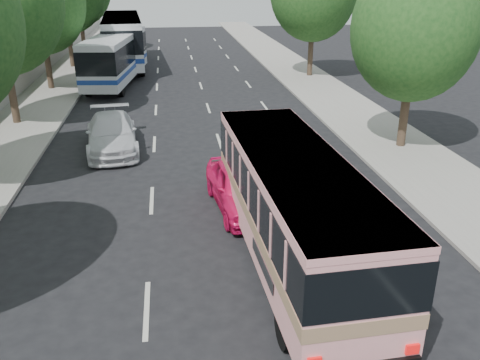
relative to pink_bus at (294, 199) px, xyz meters
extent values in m
plane|color=black|center=(-1.83, 0.45, -1.83)|extent=(120.00, 120.00, 0.00)
cube|color=#9E998E|center=(-10.33, 20.45, -1.75)|extent=(4.00, 90.00, 0.15)
cube|color=#9E998E|center=(6.67, 20.45, -1.77)|extent=(4.00, 90.00, 0.12)
cube|color=#9E998E|center=(-12.13, 20.45, -0.93)|extent=(0.30, 90.00, 1.50)
cylinder|color=#38281E|center=(-10.53, 14.45, 0.07)|extent=(0.36, 0.36, 3.80)
cylinder|color=#38281E|center=(-10.43, 22.45, -0.08)|extent=(0.36, 0.36, 3.50)
ellipsoid|color=#1A4719|center=(-10.43, 22.45, 3.60)|extent=(5.52, 5.52, 6.35)
cylinder|color=#38281E|center=(-10.33, 30.45, 0.17)|extent=(0.36, 0.36, 3.99)
cylinder|color=#38281E|center=(-10.53, 38.45, 0.04)|extent=(0.36, 0.36, 3.72)
cylinder|color=#38281E|center=(6.87, 8.45, -0.21)|extent=(0.36, 0.36, 3.23)
ellipsoid|color=#1A4719|center=(6.87, 8.45, 3.19)|extent=(5.10, 5.10, 5.87)
sphere|color=#1A4719|center=(7.27, 8.15, 4.21)|extent=(3.32, 3.31, 3.31)
cylinder|color=#38281E|center=(7.17, 24.45, 0.07)|extent=(0.36, 0.36, 3.80)
cube|color=#FFA4A6|center=(0.00, 0.00, -0.12)|extent=(2.67, 9.26, 2.46)
cube|color=#9E7A59|center=(0.00, 0.00, -0.40)|extent=(2.71, 9.28, 0.32)
cube|color=black|center=(0.00, 0.00, 0.33)|extent=(2.72, 9.29, 1.01)
cube|color=#FFA4A6|center=(0.00, 0.00, 1.03)|extent=(2.69, 9.28, 0.15)
cylinder|color=black|center=(-1.11, 2.71, -1.35)|extent=(0.31, 0.96, 0.95)
cylinder|color=black|center=(0.88, 2.79, -1.35)|extent=(0.31, 0.96, 0.95)
cylinder|color=black|center=(-0.87, -3.15, -1.35)|extent=(0.31, 0.96, 0.95)
cylinder|color=black|center=(1.12, -3.07, -1.35)|extent=(0.31, 0.96, 0.95)
imported|color=#F4155E|center=(-0.83, 3.45, -1.08)|extent=(2.20, 4.51, 1.48)
imported|color=silver|center=(-5.47, 9.91, -1.09)|extent=(2.58, 5.24, 1.47)
cube|color=silver|center=(-6.33, 23.90, 0.04)|extent=(3.64, 10.98, 2.74)
cube|color=black|center=(-6.33, 23.90, 0.37)|extent=(3.69, 11.01, 1.35)
cube|color=navy|center=(-6.33, 23.90, -0.66)|extent=(3.68, 11.00, 0.27)
cube|color=silver|center=(-6.33, 23.90, 1.34)|extent=(3.66, 11.00, 0.13)
cylinder|color=black|center=(-6.89, 27.41, -1.33)|extent=(0.41, 1.02, 0.99)
cylinder|color=black|center=(-4.91, 27.15, -1.33)|extent=(0.41, 1.02, 0.99)
cylinder|color=black|center=(-7.80, 20.28, -1.33)|extent=(0.41, 1.02, 0.99)
cylinder|color=black|center=(-5.83, 20.03, -1.33)|extent=(0.41, 1.02, 0.99)
cube|color=silver|center=(-6.33, 30.68, 0.39)|extent=(3.63, 12.96, 3.25)
cube|color=black|center=(-6.33, 30.68, 0.79)|extent=(3.68, 12.99, 1.60)
cube|color=navy|center=(-6.33, 30.68, -0.44)|extent=(3.67, 12.98, 0.32)
cube|color=silver|center=(-6.33, 30.68, 1.94)|extent=(3.65, 12.98, 0.15)
cylinder|color=black|center=(-7.83, 34.63, -1.24)|extent=(0.42, 1.19, 1.17)
cylinder|color=black|center=(-5.42, 34.81, -1.24)|extent=(0.42, 1.19, 1.17)
cylinder|color=black|center=(-7.22, 26.12, -1.24)|extent=(0.42, 1.19, 1.17)
cylinder|color=black|center=(-4.81, 26.30, -1.24)|extent=(0.42, 1.19, 1.17)
cube|color=silver|center=(-0.83, 3.45, -0.25)|extent=(0.57, 0.24, 0.18)
camera|label=1|loc=(-2.96, -11.29, 5.32)|focal=38.00mm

